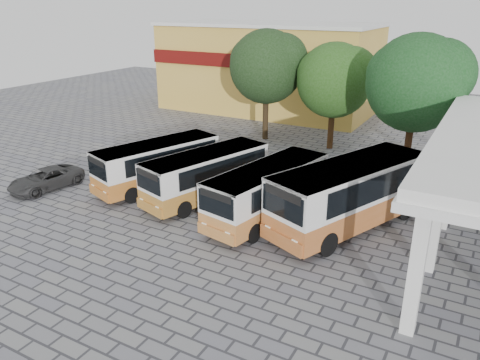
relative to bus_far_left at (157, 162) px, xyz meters
The scene contains 10 objects.
ground 8.35m from the bus_far_left, 27.05° to the right, with size 90.00×90.00×0.00m, color slate.
shophouse_block 22.71m from the bus_far_left, 99.40° to the left, with size 20.40×10.40×8.30m.
bus_far_left is the anchor object (origin of this frame).
bus_centre_left 3.45m from the bus_far_left, ahead, with size 4.25×7.78×2.64m.
bus_centre_right 7.44m from the bus_far_left, ahead, with size 3.65×7.82×2.70m.
bus_far_right 11.19m from the bus_far_left, ahead, with size 5.81×9.42×3.17m.
tree_left 13.04m from the bus_far_left, 85.63° to the left, with size 5.81×5.53×8.34m.
tree_middle 14.27m from the bus_far_left, 63.16° to the left, with size 5.54×5.28×7.60m.
tree_right 15.73m from the bus_far_left, 35.91° to the left, with size 5.99×5.70×8.58m.
parked_car 6.51m from the bus_far_left, 148.65° to the right, with size 1.95×4.24×1.18m, color #313131.
Camera 1 is at (9.16, -16.15, 10.12)m, focal length 35.00 mm.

